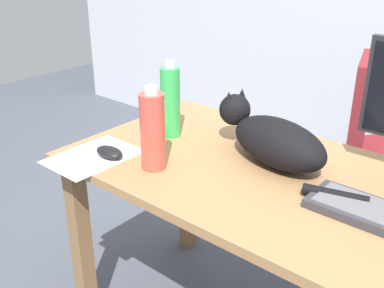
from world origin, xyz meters
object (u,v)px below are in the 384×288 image
at_px(spray_bottle, 153,131).
at_px(water_bottle, 170,102).
at_px(office_chair, 383,179).
at_px(cat, 273,139).
at_px(computer_mouse, 109,152).

bearing_deg(spray_bottle, water_bottle, 120.52).
relative_size(office_chair, water_bottle, 3.37).
bearing_deg(office_chair, cat, -102.40).
xyz_separation_m(office_chair, cat, (-0.16, -0.72, 0.39)).
bearing_deg(computer_mouse, office_chair, 60.53).
height_order(computer_mouse, spray_bottle, spray_bottle).
relative_size(cat, water_bottle, 2.12).
bearing_deg(computer_mouse, cat, 36.73).
height_order(water_bottle, spray_bottle, water_bottle).
distance_m(office_chair, cat, 0.84).
xyz_separation_m(cat, water_bottle, (-0.40, -0.05, 0.05)).
distance_m(water_bottle, spray_bottle, 0.26).
relative_size(cat, spray_bottle, 2.21).
height_order(cat, water_bottle, water_bottle).
relative_size(water_bottle, spray_bottle, 1.04).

